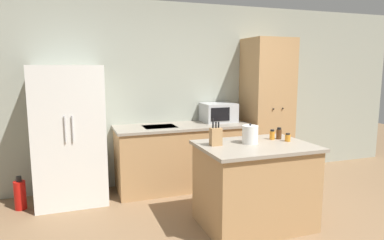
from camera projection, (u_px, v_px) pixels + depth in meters
The scene contains 13 objects.
wall_back at pixel (198, 93), 5.14m from camera, with size 7.20×0.06×2.60m.
refrigerator at pixel (69, 135), 4.25m from camera, with size 0.84×0.72×1.71m.
back_counter at pixel (183, 156), 4.82m from camera, with size 1.88×0.69×0.89m.
pantry_cabinet at pixel (267, 109), 5.21m from camera, with size 0.65×0.62×2.11m.
kitchen_island at pixel (254, 185), 3.65m from camera, with size 1.18×0.87×0.89m.
microwave at pixel (218, 112), 5.03m from camera, with size 0.47×0.40×0.27m.
knife_block at pixel (216, 136), 3.51m from camera, with size 0.12×0.08×0.29m.
spice_bottle_tall_dark at pixel (279, 134), 3.84m from camera, with size 0.06×0.06×0.13m.
spice_bottle_short_red at pixel (256, 134), 3.78m from camera, with size 0.05×0.05×0.15m.
spice_bottle_amber_oil at pixel (288, 138), 3.72m from camera, with size 0.06×0.06×0.09m.
spice_bottle_green_herb at pixel (272, 135), 3.81m from camera, with size 0.06×0.06×0.11m.
kettle at pixel (250, 135), 3.61m from camera, with size 0.17×0.17×0.22m.
fire_extinguisher at pixel (20, 195), 4.08m from camera, with size 0.14×0.14×0.41m.
Camera 1 is at (-1.81, -2.49, 1.69)m, focal length 32.00 mm.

